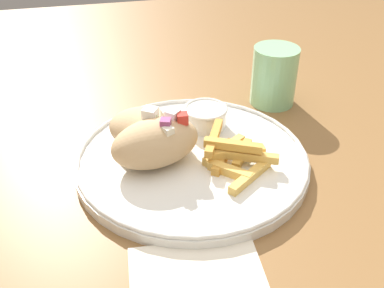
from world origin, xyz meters
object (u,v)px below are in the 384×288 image
at_px(pita_sandwich_near, 156,142).
at_px(pita_sandwich_far, 149,129).
at_px(sauce_ramekin, 205,115).
at_px(plate, 192,159).
at_px(fries_pile, 233,155).
at_px(water_glass, 274,79).

distance_m(pita_sandwich_near, pita_sandwich_far, 0.04).
xyz_separation_m(pita_sandwich_far, sauce_ramekin, (0.09, 0.03, -0.01)).
distance_m(plate, fries_pile, 0.06).
bearing_deg(water_glass, sauce_ramekin, -152.32).
bearing_deg(fries_pile, pita_sandwich_far, 146.74).
bearing_deg(water_glass, pita_sandwich_far, -155.05).
bearing_deg(plate, water_glass, 39.74).
bearing_deg(pita_sandwich_far, pita_sandwich_near, -56.84).
bearing_deg(plate, sauce_ramekin, 62.72).
bearing_deg(water_glass, fries_pile, -125.88).
relative_size(fries_pile, water_glass, 1.41).
distance_m(fries_pile, water_glass, 0.21).
distance_m(plate, pita_sandwich_near, 0.06).
distance_m(pita_sandwich_far, water_glass, 0.25).
bearing_deg(plate, fries_pile, -28.70).
height_order(plate, water_glass, water_glass).
xyz_separation_m(fries_pile, water_glass, (0.12, 0.17, 0.02)).
height_order(pita_sandwich_far, water_glass, water_glass).
bearing_deg(sauce_ramekin, pita_sandwich_near, -139.06).
relative_size(pita_sandwich_far, sauce_ramekin, 2.10).
relative_size(plate, pita_sandwich_far, 2.30).
bearing_deg(plate, pita_sandwich_near, -177.35).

